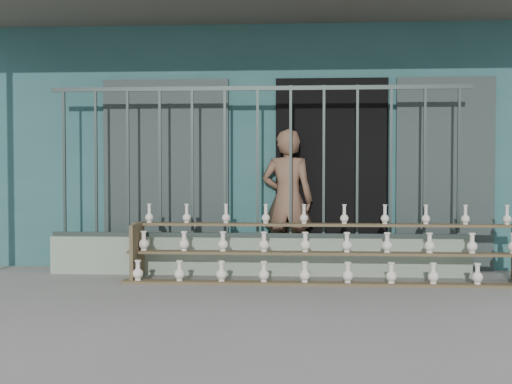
{
  "coord_description": "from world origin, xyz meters",
  "views": [
    {
      "loc": [
        0.47,
        -6.31,
        1.26
      ],
      "look_at": [
        0.0,
        1.0,
        1.0
      ],
      "focal_mm": 45.0,
      "sensor_mm": 36.0,
      "label": 1
    }
  ],
  "objects": [
    {
      "name": "workshop_building",
      "position": [
        0.0,
        4.23,
        1.62
      ],
      "size": [
        7.4,
        6.6,
        3.21
      ],
      "color": "#275252",
      "rests_on": "ground"
    },
    {
      "name": "shelf_rack",
      "position": [
        0.79,
        0.89,
        0.36
      ],
      "size": [
        4.5,
        0.68,
        0.85
      ],
      "color": "brown",
      "rests_on": "ground"
    },
    {
      "name": "ground",
      "position": [
        0.0,
        0.0,
        0.0
      ],
      "size": [
        60.0,
        60.0,
        0.0
      ],
      "primitive_type": "plane",
      "color": "slate"
    },
    {
      "name": "parapet_wall",
      "position": [
        0.0,
        1.3,
        0.23
      ],
      "size": [
        5.0,
        0.2,
        0.45
      ],
      "primitive_type": "cube",
      "color": "gray",
      "rests_on": "ground"
    },
    {
      "name": "security_fence",
      "position": [
        -0.0,
        1.3,
        1.35
      ],
      "size": [
        5.0,
        0.04,
        1.8
      ],
      "color": "#283330",
      "rests_on": "parapet_wall"
    },
    {
      "name": "elderly_woman",
      "position": [
        0.35,
        1.64,
        0.88
      ],
      "size": [
        0.69,
        0.51,
        1.76
      ],
      "primitive_type": "imported",
      "rotation": [
        0.0,
        0.0,
        3.0
      ],
      "color": "brown",
      "rests_on": "ground"
    }
  ]
}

